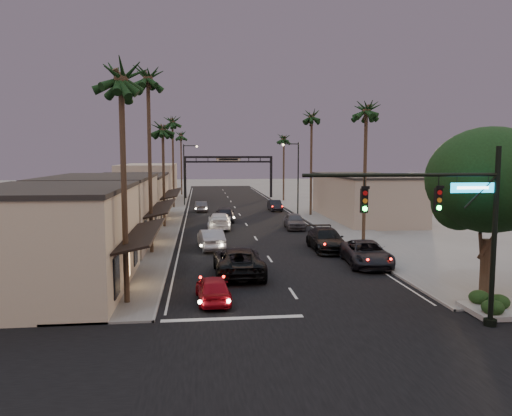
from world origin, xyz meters
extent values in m
plane|color=slate|center=(0.00, 40.00, 0.00)|extent=(200.00, 200.00, 0.00)
cube|color=black|center=(0.00, 45.00, 0.00)|extent=(14.00, 120.00, 0.02)
cube|color=black|center=(0.00, 0.00, 0.00)|extent=(80.00, 12.00, 0.02)
cube|color=slate|center=(-9.50, 52.00, 0.06)|extent=(5.00, 92.00, 0.12)
cube|color=slate|center=(9.50, 52.00, 0.06)|extent=(5.00, 92.00, 0.12)
cube|color=#BEB091|center=(-13.00, 12.00, 2.75)|extent=(8.00, 12.00, 5.50)
cube|color=gray|center=(-13.00, 26.00, 2.75)|extent=(8.00, 14.00, 5.50)
cube|color=#BEB091|center=(-13.00, 42.00, 2.50)|extent=(8.00, 16.00, 5.00)
cube|color=gray|center=(-13.00, 65.00, 3.00)|extent=(8.00, 20.00, 6.00)
cube|color=gray|center=(14.00, 40.00, 2.50)|extent=(8.00, 18.00, 5.00)
cylinder|color=black|center=(7.60, 4.00, 3.90)|extent=(0.22, 0.22, 7.80)
cylinder|color=black|center=(3.40, 4.00, 6.60)|extent=(8.40, 0.16, 0.16)
cube|color=black|center=(1.80, 4.00, 5.55)|extent=(0.28, 0.22, 1.00)
cube|color=black|center=(5.00, 4.00, 5.55)|extent=(0.28, 0.22, 1.00)
cube|color=#0D8BC8|center=(6.50, 4.00, 6.05)|extent=(1.90, 0.08, 0.42)
cylinder|color=#38281C|center=(9.40, 7.50, 1.60)|extent=(0.52, 0.52, 3.20)
ellipsoid|color=black|center=(9.40, 7.50, 6.20)|extent=(6.20, 6.20, 5.20)
sphere|color=black|center=(8.20, 8.10, 5.00)|extent=(2.80, 2.80, 2.80)
cube|color=gray|center=(8.60, 5.50, 0.00)|extent=(2.20, 2.60, 0.24)
cube|color=black|center=(-7.40, 70.00, 3.50)|extent=(0.40, 0.40, 7.00)
cube|color=black|center=(7.40, 70.00, 3.50)|extent=(0.40, 0.40, 7.00)
cube|color=black|center=(0.00, 70.00, 7.10)|extent=(15.20, 0.35, 0.35)
cube|color=black|center=(0.00, 70.00, 6.30)|extent=(15.20, 0.30, 0.30)
cube|color=beige|center=(0.00, 69.98, 6.70)|extent=(4.20, 0.12, 1.00)
cylinder|color=black|center=(7.20, 45.00, 4.50)|extent=(0.16, 0.16, 9.00)
cylinder|color=black|center=(6.20, 45.00, 8.80)|extent=(2.00, 0.12, 0.12)
sphere|color=#FFD899|center=(5.30, 45.00, 8.70)|extent=(0.30, 0.30, 0.30)
cylinder|color=black|center=(-7.20, 58.00, 4.50)|extent=(0.16, 0.16, 9.00)
cylinder|color=black|center=(-6.20, 58.00, 8.80)|extent=(2.00, 0.12, 0.12)
sphere|color=#FFD899|center=(-5.30, 58.00, 8.70)|extent=(0.30, 0.30, 0.30)
cylinder|color=#38281C|center=(-8.60, 9.00, 5.50)|extent=(0.28, 0.28, 11.00)
sphere|color=black|center=(-8.60, 9.00, 11.60)|extent=(3.20, 3.20, 3.20)
cylinder|color=#38281C|center=(-8.60, 22.00, 6.50)|extent=(0.28, 0.28, 13.00)
sphere|color=black|center=(-8.60, 22.00, 13.60)|extent=(3.20, 3.20, 3.20)
cylinder|color=#38281C|center=(-8.60, 36.00, 5.00)|extent=(0.28, 0.28, 10.00)
sphere|color=black|center=(-8.60, 36.00, 10.60)|extent=(3.20, 3.20, 3.20)
cylinder|color=#38281C|center=(-8.60, 55.00, 6.00)|extent=(0.28, 0.28, 12.00)
sphere|color=black|center=(-8.60, 55.00, 12.60)|extent=(3.20, 3.20, 3.20)
cylinder|color=#38281C|center=(8.60, 24.00, 5.50)|extent=(0.28, 0.28, 11.00)
sphere|color=black|center=(8.60, 24.00, 11.60)|extent=(3.20, 3.20, 3.20)
cylinder|color=#38281C|center=(8.60, 44.00, 6.00)|extent=(0.28, 0.28, 12.00)
sphere|color=black|center=(8.60, 44.00, 12.60)|extent=(3.20, 3.20, 3.20)
cylinder|color=#38281C|center=(8.60, 64.00, 5.00)|extent=(0.28, 0.28, 10.00)
sphere|color=black|center=(8.60, 64.00, 10.60)|extent=(3.20, 3.20, 3.20)
cylinder|color=#38281C|center=(-8.30, 78.00, 5.50)|extent=(0.28, 0.28, 11.00)
sphere|color=black|center=(-8.30, 78.00, 11.60)|extent=(3.20, 3.20, 3.20)
imported|color=#9F0B16|center=(-4.31, 8.94, 0.69)|extent=(1.89, 4.14, 1.38)
imported|color=black|center=(-2.61, 14.44, 0.88)|extent=(2.98, 6.39, 1.77)
imported|color=#939398|center=(-4.10, 23.36, 0.80)|extent=(2.25, 5.03, 1.60)
imported|color=silver|center=(-3.00, 34.12, 0.82)|extent=(2.56, 5.75, 1.64)
imported|color=black|center=(-2.16, 39.62, 0.85)|extent=(2.20, 5.08, 1.71)
imported|color=#48474C|center=(-4.81, 49.94, 0.69)|extent=(1.73, 4.27, 1.38)
imported|color=black|center=(6.20, 16.25, 0.82)|extent=(3.23, 6.11, 1.64)
imported|color=black|center=(4.85, 21.75, 0.86)|extent=(2.49, 5.95, 1.72)
imported|color=#47474C|center=(4.53, 33.32, 0.80)|extent=(2.16, 4.79, 1.60)
imported|color=black|center=(5.05, 49.89, 0.71)|extent=(1.64, 4.37, 1.43)
camera|label=1|loc=(-4.92, -15.81, 7.41)|focal=35.00mm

